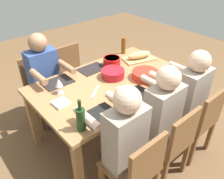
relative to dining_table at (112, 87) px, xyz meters
name	(u,v)px	position (x,y,z in m)	size (l,w,h in m)	color
ground_plane	(112,131)	(0.00, 0.00, -0.66)	(8.00, 8.00, 0.00)	brown
dining_table	(112,87)	(0.00, 0.00, 0.00)	(1.69, 1.04, 0.74)	#9E7044
chair_near_left	(137,169)	(-0.47, -0.84, -0.18)	(0.40, 0.40, 0.85)	brown
diner_near_left	(122,137)	(-0.47, -0.66, 0.04)	(0.41, 0.53, 1.20)	#2D2D38
chair_far_center	(72,73)	(0.00, 0.84, -0.18)	(0.40, 0.40, 0.85)	brown
chair_near_center	(172,141)	(0.00, -0.84, -0.18)	(0.40, 0.40, 0.85)	brown
diner_near_center	(159,113)	(0.00, -0.66, 0.04)	(0.41, 0.53, 1.20)	#2D2D38
chair_far_left	(41,85)	(-0.47, 0.84, -0.18)	(0.40, 0.40, 0.85)	brown
diner_far_left	(45,76)	(-0.47, 0.66, 0.04)	(0.41, 0.53, 1.20)	#2D2D38
chair_near_right	(199,119)	(0.47, -0.84, -0.18)	(0.40, 0.40, 0.85)	brown
diner_near_right	(188,94)	(0.47, -0.66, 0.04)	(0.41, 0.53, 1.20)	#2D2D38
serving_bowl_pasta	(113,73)	(0.06, 0.06, 0.13)	(0.26, 0.26, 0.09)	#B21923
serving_bowl_salad	(145,74)	(0.32, -0.19, 0.13)	(0.30, 0.30, 0.08)	red
serving_bowl_greens	(112,61)	(0.24, 0.28, 0.14)	(0.21, 0.21, 0.10)	red
cutting_board	(139,59)	(0.61, 0.17, 0.09)	(0.40, 0.22, 0.02)	tan
bread_loaf	(139,55)	(0.61, 0.17, 0.15)	(0.32, 0.11, 0.09)	tan
wine_bottle	(81,119)	(-0.68, -0.41, 0.19)	(0.08, 0.08, 0.29)	#193819
beer_bottle	(123,46)	(0.59, 0.45, 0.19)	(0.06, 0.06, 0.22)	brown
wine_glass	(59,83)	(-0.55, 0.17, 0.20)	(0.08, 0.08, 0.17)	silver
placemat_near_left	(99,115)	(-0.47, -0.36, 0.08)	(0.32, 0.23, 0.01)	black
placemat_far_center	(92,69)	(0.00, 0.36, 0.08)	(0.32, 0.23, 0.01)	black
placemat_near_center	(136,95)	(0.00, -0.36, 0.08)	(0.32, 0.23, 0.01)	black
placemat_far_left	(58,82)	(-0.47, 0.36, 0.08)	(0.32, 0.23, 0.01)	black
carving_knife	(95,92)	(-0.27, -0.05, 0.08)	(0.23, 0.02, 0.01)	silver
napkin_stack	(61,103)	(-0.63, 0.00, 0.09)	(0.14, 0.14, 0.02)	white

